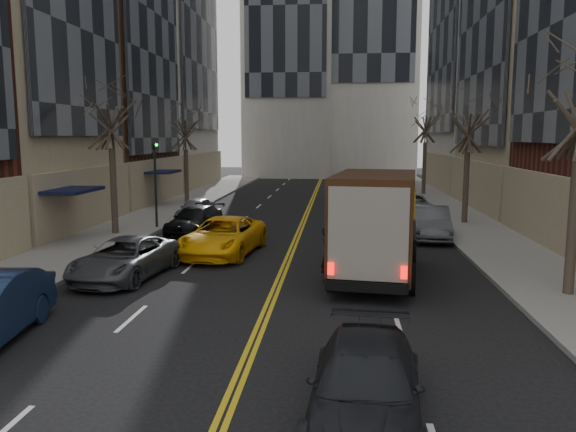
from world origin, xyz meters
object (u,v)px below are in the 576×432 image
at_px(pedestrian, 328,255).
at_px(observer_sedan, 366,386).
at_px(taxi, 223,236).
at_px(ups_truck, 376,226).

bearing_deg(pedestrian, observer_sedan, -151.19).
bearing_deg(taxi, observer_sedan, -62.10).
bearing_deg(pedestrian, ups_truck, -45.15).
bearing_deg(pedestrian, taxi, 71.36).
distance_m(observer_sedan, taxi, 14.16).
xyz_separation_m(observer_sedan, taxi, (-5.13, 13.20, 0.08)).
xyz_separation_m(observer_sedan, pedestrian, (-0.79, 9.22, 0.25)).
distance_m(taxi, pedestrian, 5.89).
xyz_separation_m(ups_truck, observer_sedan, (-0.78, -9.82, -1.15)).
bearing_deg(ups_truck, pedestrian, -151.20).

